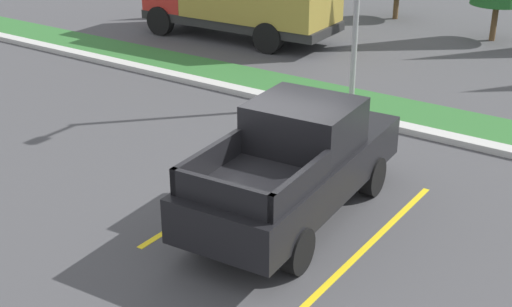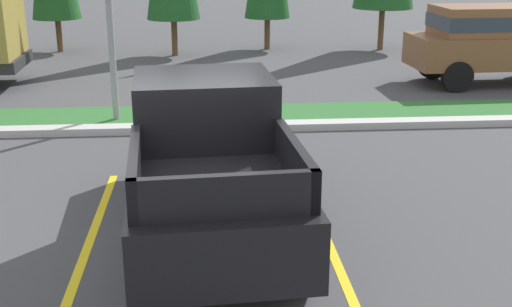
# 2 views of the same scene
# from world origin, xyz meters

# --- Properties ---
(ground_plane) EXTENTS (120.00, 120.00, 0.00)m
(ground_plane) POSITION_xyz_m (0.00, 0.00, 0.00)
(ground_plane) COLOR #424244
(parking_line_near) EXTENTS (0.12, 4.80, 0.01)m
(parking_line_near) POSITION_xyz_m (-1.01, 0.02, 0.00)
(parking_line_near) COLOR yellow
(parking_line_near) RESTS_ON ground
(parking_line_far) EXTENTS (0.12, 4.80, 0.01)m
(parking_line_far) POSITION_xyz_m (2.09, 0.02, 0.00)
(parking_line_far) COLOR yellow
(parking_line_far) RESTS_ON ground
(curb_strip) EXTENTS (56.00, 0.40, 0.15)m
(curb_strip) POSITION_xyz_m (0.00, 5.00, 0.07)
(curb_strip) COLOR #B2B2AD
(curb_strip) RESTS_ON ground
(grass_median) EXTENTS (56.00, 1.80, 0.06)m
(grass_median) POSITION_xyz_m (0.00, 6.10, 0.03)
(grass_median) COLOR #2D662D
(grass_median) RESTS_ON ground
(pickup_truck_main) EXTENTS (2.26, 5.35, 2.10)m
(pickup_truck_main) POSITION_xyz_m (0.53, 0.07, 1.04)
(pickup_truck_main) COLOR black
(pickup_truck_main) RESTS_ON ground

